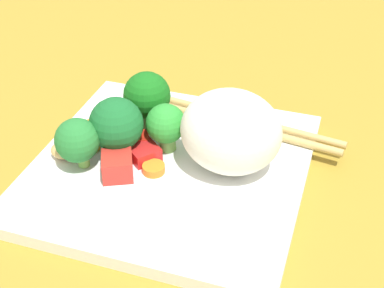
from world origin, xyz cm
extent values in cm
cube|color=olive|center=(0.00, 0.00, -1.00)|extent=(110.00, 110.00, 2.00)
cube|color=white|center=(0.00, 0.00, 0.66)|extent=(25.43, 25.43, 1.31)
ellipsoid|color=white|center=(5.43, 1.38, 5.19)|extent=(10.34, 9.40, 7.76)
cylinder|color=#71A749|center=(-5.25, -0.09, 2.19)|extent=(1.32, 1.22, 1.83)
sphere|color=#19632C|center=(-5.27, -0.01, 4.72)|extent=(5.16, 5.16, 5.16)
cylinder|color=#599142|center=(-4.16, 4.71, 2.42)|extent=(2.28, 2.37, 2.39)
sphere|color=#166619|center=(-4.12, 4.97, 5.26)|extent=(4.76, 4.76, 4.76)
cylinder|color=#7CBC59|center=(-1.02, 2.12, 2.23)|extent=(2.25, 2.12, 2.03)
sphere|color=green|center=(-1.11, 2.08, 4.30)|extent=(3.86, 3.86, 3.86)
cylinder|color=#7CBF50|center=(-7.66, -2.70, 2.18)|extent=(1.48, 1.56, 1.83)
sphere|color=#267833|center=(-7.88, -2.94, 4.29)|extent=(4.16, 4.16, 4.16)
cylinder|color=orange|center=(-9.27, 2.93, 1.66)|extent=(2.76, 2.76, 0.70)
cylinder|color=orange|center=(-8.34, 0.46, 1.56)|extent=(2.21, 2.21, 0.49)
cylinder|color=orange|center=(-1.02, -1.67, 1.69)|extent=(2.96, 2.96, 0.75)
cube|color=red|center=(-3.97, 1.52, 2.04)|extent=(2.79, 2.56, 1.45)
cube|color=red|center=(-3.98, -3.13, 2.37)|extent=(3.75, 3.84, 2.12)
cube|color=red|center=(-6.30, 5.50, 2.06)|extent=(2.83, 3.09, 1.50)
cube|color=red|center=(-7.19, 3.41, 1.92)|extent=(2.91, 3.46, 1.21)
cube|color=red|center=(-2.71, -0.28, 2.00)|extent=(3.88, 3.86, 1.37)
ellipsoid|color=tan|center=(-9.94, -1.99, 2.09)|extent=(3.35, 3.07, 1.55)
cylinder|color=tan|center=(4.12, 9.12, 1.71)|extent=(23.36, 4.31, 0.80)
cylinder|color=tan|center=(3.92, 7.76, 1.71)|extent=(23.36, 4.31, 0.80)
camera|label=1|loc=(14.39, -38.43, 33.21)|focal=51.16mm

